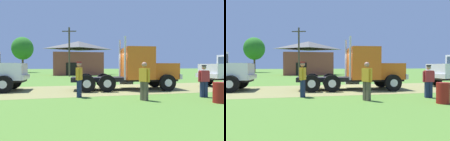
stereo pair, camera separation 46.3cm
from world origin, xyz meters
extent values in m
plane|color=#507C2E|center=(0.00, 0.00, 0.00)|extent=(200.00, 200.00, 0.00)
cube|color=olive|center=(0.00, 0.00, 0.00)|extent=(120.00, 6.16, 0.01)
cube|color=black|center=(0.37, -0.41, 0.73)|extent=(7.25, 2.27, 0.28)
cube|color=orange|center=(3.06, -0.68, 1.26)|extent=(1.91, 2.22, 1.08)
cube|color=silver|center=(3.96, -0.77, 0.91)|extent=(0.38, 2.26, 0.32)
cube|color=orange|center=(1.28, -0.51, 1.80)|extent=(2.08, 2.53, 2.15)
cube|color=#2D3D4C|center=(2.23, -0.60, 2.23)|extent=(0.24, 1.96, 0.95)
cylinder|color=silver|center=(0.33, 0.53, 2.13)|extent=(0.14, 0.14, 2.80)
cylinder|color=silver|center=(0.15, -1.33, 2.13)|extent=(0.14, 0.14, 2.80)
cylinder|color=silver|center=(0.83, 0.58, 0.51)|extent=(1.05, 0.62, 0.52)
cylinder|color=black|center=(3.09, 0.50, 0.54)|extent=(1.10, 0.41, 1.07)
cylinder|color=silver|center=(3.11, 0.66, 0.54)|extent=(0.48, 0.09, 0.48)
cylinder|color=black|center=(2.86, -1.85, 0.54)|extent=(1.10, 0.41, 1.07)
cylinder|color=silver|center=(2.84, -2.01, 0.54)|extent=(0.48, 0.09, 0.48)
cylinder|color=black|center=(-2.07, 1.01, 0.54)|extent=(1.10, 0.41, 1.07)
cylinder|color=silver|center=(-2.05, 1.17, 0.54)|extent=(0.48, 0.09, 0.48)
cylinder|color=black|center=(-2.30, -1.33, 0.54)|extent=(1.10, 0.41, 1.07)
cylinder|color=silver|center=(-2.32, -1.49, 0.54)|extent=(0.48, 0.09, 0.48)
cylinder|color=black|center=(-0.82, 0.89, 0.54)|extent=(1.10, 0.41, 1.07)
cylinder|color=silver|center=(-0.81, 1.05, 0.54)|extent=(0.48, 0.09, 0.48)
cylinder|color=black|center=(-1.06, -1.45, 0.54)|extent=(1.10, 0.41, 1.07)
cylinder|color=silver|center=(-1.07, -1.61, 0.54)|extent=(0.48, 0.09, 0.48)
cube|color=white|center=(-7.05, 0.68, 1.26)|extent=(1.80, 2.00, 1.09)
cube|color=silver|center=(-6.11, 0.66, 0.89)|extent=(0.20, 2.15, 0.32)
cylinder|color=black|center=(-7.11, 1.80, 0.52)|extent=(1.05, 0.32, 1.05)
cylinder|color=silver|center=(-7.11, 1.96, 0.52)|extent=(0.47, 0.05, 0.47)
cylinder|color=black|center=(-7.16, -0.44, 0.52)|extent=(1.05, 0.32, 1.05)
cylinder|color=silver|center=(-7.16, -0.60, 0.52)|extent=(0.47, 0.05, 0.47)
cube|color=white|center=(8.05, -0.39, 1.24)|extent=(2.25, 2.12, 1.08)
cube|color=silver|center=(6.95, -0.48, 0.88)|extent=(0.33, 2.15, 0.32)
cylinder|color=black|center=(8.07, 0.73, 0.51)|extent=(1.04, 0.38, 1.02)
cylinder|color=silver|center=(8.06, 0.89, 0.51)|extent=(0.46, 0.08, 0.46)
cube|color=#B22D33|center=(3.37, -4.62, 1.10)|extent=(0.45, 0.33, 0.58)
sphere|color=#A28265|center=(3.37, -4.62, 1.54)|extent=(0.22, 0.22, 0.22)
cylinder|color=black|center=(3.37, -4.62, 1.64)|extent=(0.23, 0.23, 0.06)
cube|color=#1E284C|center=(3.45, -4.64, 0.41)|extent=(0.19, 0.21, 0.81)
cube|color=#1E284C|center=(3.28, -4.61, 0.41)|extent=(0.19, 0.21, 0.81)
cylinder|color=#B22D33|center=(3.62, -4.67, 1.07)|extent=(0.10, 0.10, 0.55)
cylinder|color=#B22D33|center=(3.11, -4.57, 1.07)|extent=(0.10, 0.10, 0.55)
cube|color=gold|center=(-0.02, -4.78, 1.21)|extent=(0.43, 0.49, 0.63)
sphere|color=#A3715C|center=(-0.02, -4.78, 1.68)|extent=(0.24, 0.24, 0.24)
cube|color=brown|center=(0.03, -4.86, 0.45)|extent=(0.23, 0.23, 0.89)
cube|color=brown|center=(-0.06, -4.69, 0.45)|extent=(0.23, 0.23, 0.89)
cylinder|color=gold|center=(0.11, -5.00, 1.18)|extent=(0.10, 0.10, 0.60)
cylinder|color=gold|center=(-0.14, -4.55, 1.18)|extent=(0.10, 0.10, 0.60)
cube|color=gold|center=(-2.90, -3.07, 1.22)|extent=(0.37, 0.46, 0.64)
sphere|color=#B0745F|center=(-2.90, -3.07, 1.70)|extent=(0.24, 0.24, 0.24)
cylinder|color=maroon|center=(-2.90, -3.07, 1.81)|extent=(0.26, 0.26, 0.06)
cube|color=#1E284C|center=(-2.93, -3.15, 0.45)|extent=(0.22, 0.21, 0.90)
cube|color=#1E284C|center=(-2.87, -2.98, 0.45)|extent=(0.22, 0.21, 0.90)
cylinder|color=gold|center=(-2.98, -3.30, 1.19)|extent=(0.10, 0.10, 0.61)
cylinder|color=gold|center=(-2.82, -2.83, 1.19)|extent=(0.10, 0.10, 0.61)
cylinder|color=maroon|center=(2.95, -6.12, 0.45)|extent=(0.54, 0.54, 0.90)
cube|color=brown|center=(-0.94, 23.11, 2.01)|extent=(8.76, 5.75, 4.01)
pyramid|color=#505050|center=(-0.94, 23.11, 5.43)|extent=(9.20, 6.03, 1.42)
cube|color=black|center=(-2.34, 20.46, 1.10)|extent=(1.80, 0.14, 2.20)
cylinder|color=#4C3F31|center=(-2.76, 17.87, 3.79)|extent=(0.26, 0.26, 7.59)
cube|color=#4C3F31|center=(-2.76, 17.87, 6.99)|extent=(2.15, 0.76, 0.14)
cylinder|color=#513823|center=(-13.42, 39.41, 1.97)|extent=(0.44, 0.44, 3.94)
ellipsoid|color=#2A7221|center=(-13.42, 39.41, 5.98)|extent=(5.10, 5.10, 5.61)
camera|label=1|loc=(-3.70, -13.33, 1.62)|focal=31.58mm
camera|label=2|loc=(-3.25, -13.43, 1.62)|focal=31.58mm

